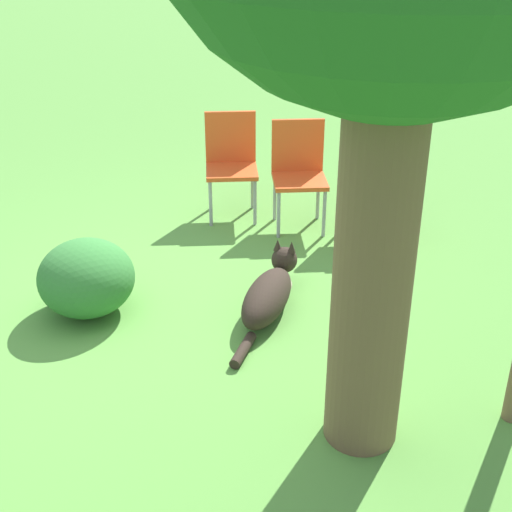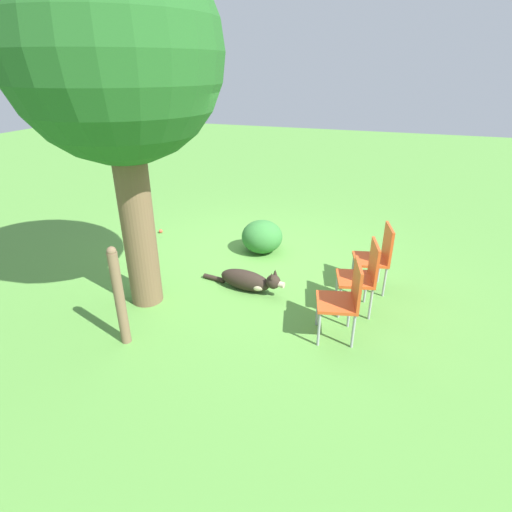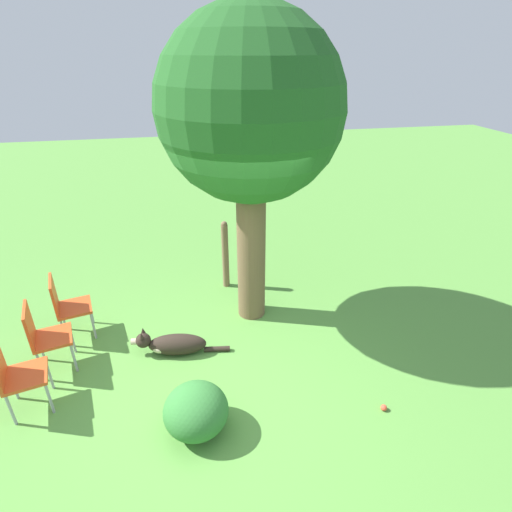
{
  "view_description": "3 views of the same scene",
  "coord_description": "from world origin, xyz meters",
  "px_view_note": "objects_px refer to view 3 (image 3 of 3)",
  "views": [
    {
      "loc": [
        3.82,
        1.18,
        2.63
      ],
      "look_at": [
        -0.44,
        0.45,
        0.37
      ],
      "focal_mm": 50.0,
      "sensor_mm": 36.0,
      "label": 1
    },
    {
      "loc": [
        -1.98,
        4.95,
        2.74
      ],
      "look_at": [
        -0.43,
        0.5,
        0.49
      ],
      "focal_mm": 28.0,
      "sensor_mm": 36.0,
      "label": 2
    },
    {
      "loc": [
        -0.11,
        -3.55,
        3.48
      ],
      "look_at": [
        0.84,
        1.12,
        0.99
      ],
      "focal_mm": 28.0,
      "sensor_mm": 36.0,
      "label": 3
    }
  ],
  "objects_px": {
    "fence_post": "(225,254)",
    "red_chair_1": "(43,334)",
    "oak_tree": "(250,113)",
    "dog": "(172,344)",
    "red_chair_0": "(14,372)",
    "tennis_ball": "(384,408)",
    "red_chair_2": "(66,304)"
  },
  "relations": [
    {
      "from": "oak_tree",
      "to": "tennis_ball",
      "type": "relative_size",
      "value": 58.44
    },
    {
      "from": "dog",
      "to": "tennis_ball",
      "type": "distance_m",
      "value": 2.61
    },
    {
      "from": "red_chair_1",
      "to": "tennis_ball",
      "type": "distance_m",
      "value": 3.95
    },
    {
      "from": "fence_post",
      "to": "dog",
      "type": "bearing_deg",
      "value": -120.82
    },
    {
      "from": "red_chair_1",
      "to": "tennis_ball",
      "type": "relative_size",
      "value": 13.26
    },
    {
      "from": "fence_post",
      "to": "tennis_ball",
      "type": "distance_m",
      "value": 3.22
    },
    {
      "from": "fence_post",
      "to": "red_chair_1",
      "type": "relative_size",
      "value": 1.27
    },
    {
      "from": "dog",
      "to": "red_chair_1",
      "type": "bearing_deg",
      "value": 7.66
    },
    {
      "from": "dog",
      "to": "fence_post",
      "type": "xyz_separation_m",
      "value": [
        0.89,
        1.5,
        0.44
      ]
    },
    {
      "from": "oak_tree",
      "to": "red_chair_2",
      "type": "xyz_separation_m",
      "value": [
        -2.48,
        -0.04,
        -2.3
      ]
    },
    {
      "from": "oak_tree",
      "to": "red_chair_1",
      "type": "distance_m",
      "value": 3.53
    },
    {
      "from": "fence_post",
      "to": "red_chair_1",
      "type": "distance_m",
      "value": 2.77
    },
    {
      "from": "dog",
      "to": "fence_post",
      "type": "height_order",
      "value": "fence_post"
    },
    {
      "from": "dog",
      "to": "red_chair_1",
      "type": "height_order",
      "value": "red_chair_1"
    },
    {
      "from": "tennis_ball",
      "to": "red_chair_1",
      "type": "bearing_deg",
      "value": 158.99
    },
    {
      "from": "red_chair_0",
      "to": "red_chair_1",
      "type": "relative_size",
      "value": 1.0
    },
    {
      "from": "fence_post",
      "to": "red_chair_1",
      "type": "height_order",
      "value": "fence_post"
    },
    {
      "from": "oak_tree",
      "to": "red_chair_1",
      "type": "height_order",
      "value": "oak_tree"
    },
    {
      "from": "red_chair_0",
      "to": "tennis_ball",
      "type": "xyz_separation_m",
      "value": [
        3.79,
        -0.8,
        -0.48
      ]
    },
    {
      "from": "red_chair_0",
      "to": "tennis_ball",
      "type": "relative_size",
      "value": 13.26
    },
    {
      "from": "fence_post",
      "to": "oak_tree",
      "type": "bearing_deg",
      "value": -72.32
    },
    {
      "from": "red_chair_0",
      "to": "fence_post",
      "type": "bearing_deg",
      "value": 26.64
    },
    {
      "from": "dog",
      "to": "red_chair_1",
      "type": "xyz_separation_m",
      "value": [
        -1.45,
        0.02,
        0.38
      ]
    },
    {
      "from": "red_chair_1",
      "to": "oak_tree",
      "type": "bearing_deg",
      "value": 0.53
    },
    {
      "from": "red_chair_1",
      "to": "red_chair_2",
      "type": "distance_m",
      "value": 0.62
    },
    {
      "from": "dog",
      "to": "oak_tree",
      "type": "bearing_deg",
      "value": -141.44
    },
    {
      "from": "red_chair_0",
      "to": "dog",
      "type": "bearing_deg",
      "value": 6.88
    },
    {
      "from": "red_chair_2",
      "to": "tennis_ball",
      "type": "distance_m",
      "value": 4.1
    },
    {
      "from": "red_chair_2",
      "to": "dog",
      "type": "bearing_deg",
      "value": -38.81
    },
    {
      "from": "red_chair_0",
      "to": "tennis_ball",
      "type": "bearing_deg",
      "value": -25.36
    },
    {
      "from": "red_chair_0",
      "to": "oak_tree",
      "type": "bearing_deg",
      "value": 11.19
    },
    {
      "from": "oak_tree",
      "to": "tennis_ball",
      "type": "distance_m",
      "value": 3.61
    }
  ]
}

